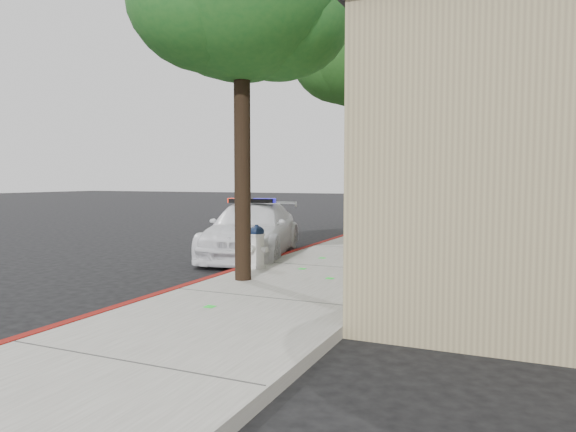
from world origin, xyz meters
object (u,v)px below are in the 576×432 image
Objects in this scene: street_tree_near at (242,0)px; street_tree_mid at (362,58)px; police_car at (252,230)px; fire_hydrant at (257,246)px; street_tree_far at (402,105)px.

street_tree_mid is at bearing 87.84° from street_tree_near.
police_car is 2.50m from fire_hydrant.
police_car reaches higher than fire_hydrant.
street_tree_far is at bearing 96.78° from fire_hydrant.
street_tree_mid is (0.24, 6.39, 0.33)m from street_tree_near.
street_tree_mid is 6.51m from street_tree_far.
street_tree_near is at bearing -92.16° from street_tree_mid.
street_tree_far is at bearing 65.73° from police_car.
police_car is 10.51m from street_tree_far.
fire_hydrant is 12.43m from street_tree_far.
fire_hydrant is 0.13× the size of street_tree_near.
street_tree_far reaches higher than fire_hydrant.
street_tree_near is (0.36, -1.20, 4.31)m from fire_hydrant.
street_tree_far is (1.62, 9.52, 4.12)m from police_car.
street_tree_far is (0.01, 12.89, -0.11)m from street_tree_near.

